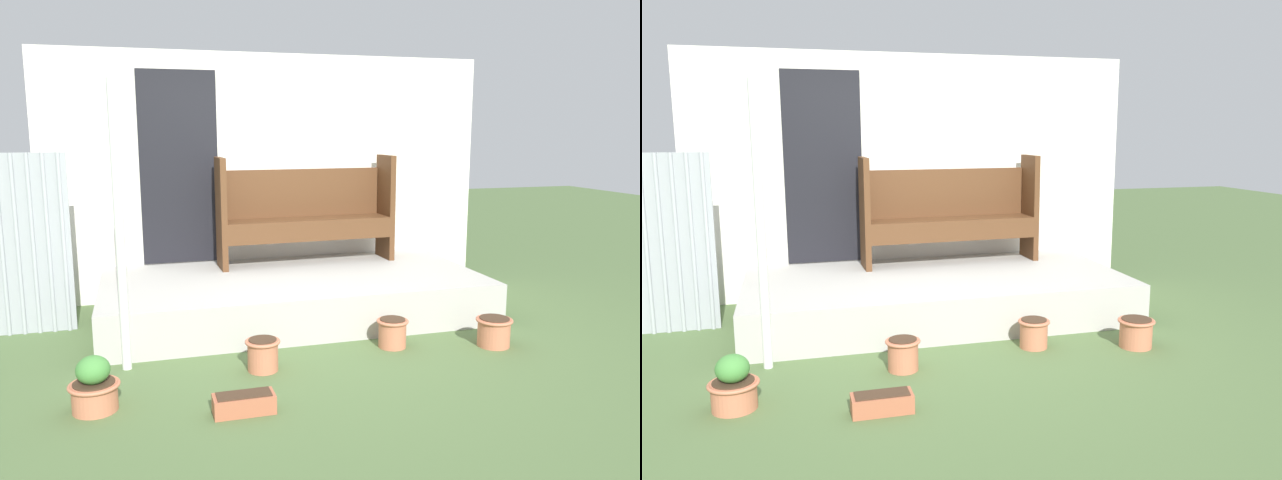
{
  "view_description": "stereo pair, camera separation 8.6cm",
  "coord_description": "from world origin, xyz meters",
  "views": [
    {
      "loc": [
        -1.25,
        -4.86,
        1.81
      ],
      "look_at": [
        0.27,
        0.32,
        0.84
      ],
      "focal_mm": 35.0,
      "sensor_mm": 36.0,
      "label": 1
    },
    {
      "loc": [
        -1.17,
        -4.88,
        1.81
      ],
      "look_at": [
        0.27,
        0.32,
        0.84
      ],
      "focal_mm": 35.0,
      "sensor_mm": 36.0,
      "label": 2
    }
  ],
  "objects": [
    {
      "name": "planter_box_rect",
      "position": [
        -0.66,
        -1.11,
        0.06
      ],
      "size": [
        0.4,
        0.17,
        0.13
      ],
      "color": "#B26042",
      "rests_on": "ground_plane"
    },
    {
      "name": "bench",
      "position": [
        0.46,
        1.49,
        0.97
      ],
      "size": [
        1.88,
        0.45,
        1.13
      ],
      "rotation": [
        0.0,
        0.0,
        0.03
      ],
      "color": "#54331C",
      "rests_on": "porch_slab"
    },
    {
      "name": "flower_pot_left",
      "position": [
        -1.58,
        -0.8,
        0.16
      ],
      "size": [
        0.33,
        0.33,
        0.37
      ],
      "color": "#C67251",
      "rests_on": "ground_plane"
    },
    {
      "name": "ground_plane",
      "position": [
        0.0,
        0.0,
        0.0
      ],
      "size": [
        24.0,
        24.0,
        0.0
      ],
      "primitive_type": "plane",
      "color": "#516B3D"
    },
    {
      "name": "porch_slab",
      "position": [
        0.17,
        0.91,
        0.2
      ],
      "size": [
        3.61,
        1.82,
        0.39
      ],
      "color": "#B2AFA8",
      "rests_on": "ground_plane"
    },
    {
      "name": "flower_pot_far_right",
      "position": [
        1.58,
        -0.44,
        0.13
      ],
      "size": [
        0.31,
        0.31,
        0.25
      ],
      "color": "#C67251",
      "rests_on": "ground_plane"
    },
    {
      "name": "flower_pot_right",
      "position": [
        0.74,
        -0.23,
        0.13
      ],
      "size": [
        0.27,
        0.27,
        0.24
      ],
      "color": "#C67251",
      "rests_on": "ground_plane"
    },
    {
      "name": "support_post",
      "position": [
        -1.39,
        -0.11,
        1.08
      ],
      "size": [
        0.07,
        0.07,
        2.17
      ],
      "color": "white",
      "rests_on": "ground_plane"
    },
    {
      "name": "house_wall",
      "position": [
        0.13,
        1.85,
        1.3
      ],
      "size": [
        4.81,
        0.08,
        2.6
      ],
      "color": "white",
      "rests_on": "ground_plane"
    },
    {
      "name": "flower_pot_middle",
      "position": [
        -0.4,
        -0.43,
        0.14
      ],
      "size": [
        0.27,
        0.27,
        0.25
      ],
      "color": "#C67251",
      "rests_on": "ground_plane"
    }
  ]
}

